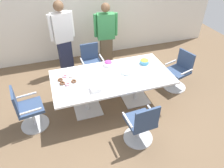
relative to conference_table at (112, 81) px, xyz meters
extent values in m
cube|color=brown|center=(0.00, 0.00, -0.63)|extent=(10.00, 10.00, 0.01)
cube|color=white|center=(0.00, 2.40, 0.77)|extent=(8.00, 0.10, 2.80)
cube|color=white|center=(0.00, 0.00, 0.10)|extent=(2.40, 1.20, 0.04)
cube|color=silver|center=(-0.55, 0.00, -0.61)|extent=(0.56, 0.56, 0.02)
cylinder|color=silver|center=(-0.55, 0.00, -0.26)|extent=(0.09, 0.09, 0.69)
cube|color=silver|center=(0.55, 0.00, -0.61)|extent=(0.56, 0.56, 0.02)
cylinder|color=silver|center=(0.55, 0.00, -0.26)|extent=(0.09, 0.09, 0.69)
cylinder|color=silver|center=(-1.64, -0.11, -0.61)|extent=(0.61, 0.61, 0.02)
cylinder|color=silver|center=(-1.64, -0.11, -0.40)|extent=(0.05, 0.05, 0.41)
cube|color=#33476B|center=(-1.64, -0.11, -0.17)|extent=(0.52, 0.52, 0.06)
cube|color=#33476B|center=(-1.85, -0.14, 0.07)|extent=(0.10, 0.44, 0.42)
cube|color=silver|center=(-1.68, 0.14, -0.05)|extent=(0.37, 0.08, 0.02)
cube|color=silver|center=(-1.61, -0.35, -0.05)|extent=(0.37, 0.08, 0.02)
cylinder|color=silver|center=(0.17, -1.04, -0.61)|extent=(0.57, 0.57, 0.02)
cylinder|color=silver|center=(0.17, -1.04, -0.40)|extent=(0.05, 0.05, 0.41)
cube|color=#33476B|center=(0.17, -1.04, -0.17)|extent=(0.49, 0.49, 0.06)
cube|color=#33476B|center=(0.18, -1.25, 0.07)|extent=(0.44, 0.07, 0.42)
cube|color=silver|center=(-0.08, -1.06, -0.05)|extent=(0.05, 0.37, 0.02)
cube|color=silver|center=(0.41, -1.03, -0.05)|extent=(0.05, 0.37, 0.02)
cylinder|color=silver|center=(1.64, 0.11, -0.61)|extent=(0.67, 0.67, 0.02)
cylinder|color=silver|center=(1.64, 0.11, -0.40)|extent=(0.05, 0.05, 0.41)
cube|color=#33476B|center=(1.64, 0.11, -0.17)|extent=(0.57, 0.57, 0.06)
cube|color=#33476B|center=(1.84, 0.16, 0.07)|extent=(0.16, 0.43, 0.42)
cube|color=silver|center=(1.71, -0.13, -0.05)|extent=(0.36, 0.13, 0.02)
cube|color=silver|center=(1.58, 0.34, -0.05)|extent=(0.36, 0.13, 0.02)
cylinder|color=silver|center=(-0.17, 1.04, -0.61)|extent=(0.56, 0.56, 0.02)
cylinder|color=silver|center=(-0.17, 1.04, -0.40)|extent=(0.05, 0.05, 0.41)
cube|color=#33476B|center=(-0.17, 1.04, -0.17)|extent=(0.48, 0.48, 0.06)
cube|color=#33476B|center=(-0.18, 1.25, 0.07)|extent=(0.44, 0.06, 0.42)
cube|color=silver|center=(0.08, 1.05, -0.05)|extent=(0.04, 0.37, 0.02)
cube|color=silver|center=(-0.41, 1.03, -0.05)|extent=(0.04, 0.37, 0.02)
cube|color=#232842|center=(-0.73, 1.63, -0.18)|extent=(0.35, 0.26, 0.89)
cube|color=white|center=(-0.73, 1.63, 0.61)|extent=(0.48, 0.31, 0.70)
sphere|color=brown|center=(-0.73, 1.63, 1.11)|extent=(0.24, 0.24, 0.24)
cylinder|color=white|center=(-0.47, 1.69, 0.65)|extent=(0.09, 0.09, 0.63)
cylinder|color=white|center=(-0.99, 1.58, 0.65)|extent=(0.09, 0.09, 0.63)
cube|color=brown|center=(0.36, 1.61, -0.22)|extent=(0.34, 0.24, 0.82)
cube|color=#388C4C|center=(0.36, 1.61, 0.52)|extent=(0.46, 0.28, 0.65)
sphere|color=brown|center=(0.36, 1.61, 0.98)|extent=(0.22, 0.22, 0.22)
cylinder|color=#388C4C|center=(0.62, 1.58, 0.55)|extent=(0.09, 0.09, 0.58)
cylinder|color=#388C4C|center=(0.10, 1.65, 0.55)|extent=(0.09, 0.09, 0.58)
cylinder|color=#4C9EC6|center=(0.82, 0.24, 0.17)|extent=(0.20, 0.20, 0.08)
ellipsoid|color=yellow|center=(0.82, 0.24, 0.21)|extent=(0.18, 0.18, 0.07)
cylinder|color=white|center=(0.05, 0.41, 0.17)|extent=(0.19, 0.19, 0.08)
ellipsoid|color=#9E3D8E|center=(0.05, 0.41, 0.21)|extent=(0.17, 0.17, 0.07)
cylinder|color=white|center=(-0.87, 0.12, 0.13)|extent=(0.38, 0.38, 0.01)
torus|color=white|center=(-0.73, 0.12, 0.15)|extent=(0.11, 0.11, 0.03)
torus|color=white|center=(-0.78, 0.22, 0.15)|extent=(0.11, 0.11, 0.03)
torus|color=pink|center=(-0.90, 0.25, 0.15)|extent=(0.11, 0.11, 0.03)
torus|color=brown|center=(-1.01, 0.16, 0.15)|extent=(0.11, 0.11, 0.03)
torus|color=brown|center=(-0.98, 0.03, 0.15)|extent=(0.11, 0.11, 0.03)
torus|color=pink|center=(-0.89, -0.02, 0.15)|extent=(0.11, 0.11, 0.03)
torus|color=brown|center=(-0.77, 0.02, 0.15)|extent=(0.11, 0.11, 0.03)
cylinder|color=white|center=(0.32, 0.01, 0.13)|extent=(0.22, 0.22, 0.01)
cylinder|color=silver|center=(0.32, 0.01, 0.13)|extent=(0.22, 0.22, 0.01)
cylinder|color=white|center=(0.32, 0.01, 0.14)|extent=(0.22, 0.22, 0.01)
cylinder|color=silver|center=(0.32, 0.01, 0.15)|extent=(0.22, 0.22, 0.01)
cylinder|color=white|center=(0.32, 0.01, 0.15)|extent=(0.22, 0.22, 0.01)
cylinder|color=silver|center=(0.32, 0.01, 0.16)|extent=(0.22, 0.22, 0.01)
cylinder|color=white|center=(0.32, 0.01, 0.16)|extent=(0.22, 0.22, 0.01)
cube|color=white|center=(-0.43, -0.34, 0.16)|extent=(0.19, 0.19, 0.08)
camera|label=1|loc=(-1.07, -3.29, 2.54)|focal=33.65mm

